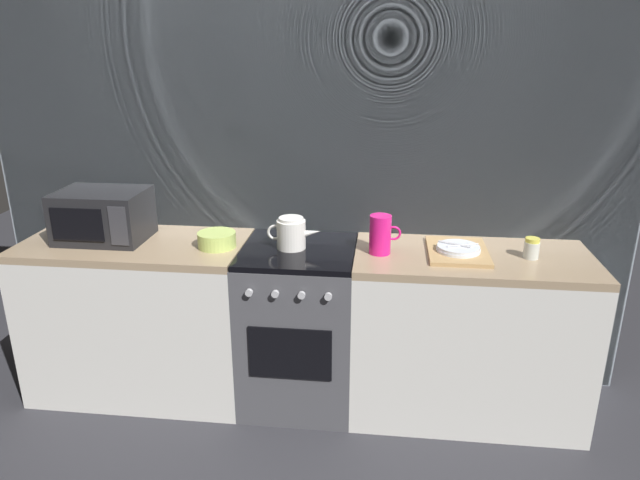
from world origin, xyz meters
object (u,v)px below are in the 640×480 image
(stove_unit, at_px, (299,325))
(kettle, at_px, (291,233))
(mixing_bowl, at_px, (217,240))
(pitcher, at_px, (381,234))
(dish_pile, at_px, (458,250))
(spice_jar, at_px, (532,248))
(microwave, at_px, (103,215))

(stove_unit, height_order, kettle, kettle)
(mixing_bowl, height_order, pitcher, pitcher)
(mixing_bowl, height_order, dish_pile, mixing_bowl)
(stove_unit, relative_size, dish_pile, 2.25)
(mixing_bowl, distance_m, spice_jar, 1.60)
(dish_pile, bearing_deg, kettle, -179.01)
(pitcher, relative_size, spice_jar, 1.90)
(microwave, distance_m, pitcher, 1.49)
(spice_jar, bearing_deg, microwave, 179.29)
(pitcher, bearing_deg, mixing_bowl, -179.63)
(mixing_bowl, bearing_deg, pitcher, 0.37)
(stove_unit, height_order, pitcher, pitcher)
(stove_unit, bearing_deg, kettle, 177.25)
(kettle, bearing_deg, spice_jar, -0.28)
(kettle, bearing_deg, dish_pile, 0.99)
(kettle, bearing_deg, mixing_bowl, -175.81)
(stove_unit, distance_m, mixing_bowl, 0.65)
(stove_unit, height_order, microwave, microwave)
(stove_unit, height_order, spice_jar, spice_jar)
(spice_jar, bearing_deg, pitcher, -178.67)
(microwave, xyz_separation_m, kettle, (1.03, -0.02, -0.05))
(mixing_bowl, distance_m, pitcher, 0.85)
(microwave, height_order, dish_pile, microwave)
(kettle, relative_size, pitcher, 1.42)
(mixing_bowl, bearing_deg, kettle, 4.19)
(microwave, distance_m, dish_pile, 1.89)
(dish_pile, relative_size, spice_jar, 3.81)
(dish_pile, xyz_separation_m, spice_jar, (0.35, -0.02, 0.03))
(stove_unit, xyz_separation_m, spice_jar, (1.17, -0.00, 0.50))
(mixing_bowl, xyz_separation_m, dish_pile, (1.24, 0.04, -0.02))
(mixing_bowl, xyz_separation_m, pitcher, (0.85, 0.01, 0.06))
(mixing_bowl, distance_m, dish_pile, 1.25)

